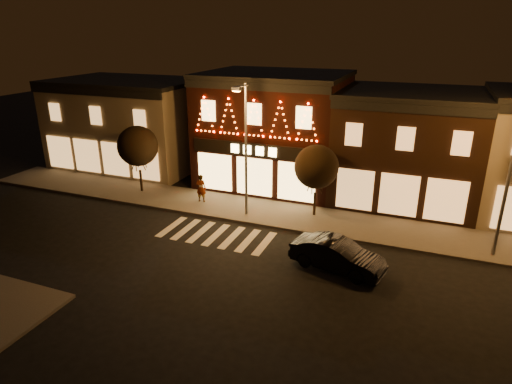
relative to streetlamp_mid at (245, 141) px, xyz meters
The scene contains 11 objects.
ground 8.52m from the streetlamp_mid, 94.97° to the right, with size 120.00×120.00×0.00m, color black.
sidewalk_far 5.18m from the streetlamp_mid, 37.80° to the left, with size 44.00×4.00×0.15m, color #47423D.
building_left 15.39m from the streetlamp_mid, 152.52° to the left, with size 12.20×8.28×7.30m.
building_pulp 7.13m from the streetlamp_mid, 94.87° to the left, with size 10.20×8.34×8.30m.
building_right_a 11.43m from the streetlamp_mid, 38.49° to the left, with size 9.20×8.28×7.50m.
streetlamp_mid is the anchor object (origin of this frame).
streetlamp_right 14.00m from the streetlamp_mid, ahead, with size 0.69×2.02×8.78m.
tree_left 8.98m from the streetlamp_mid, behind, with size 2.85×2.85×4.76m.
tree_right 4.65m from the streetlamp_mid, 22.88° to the left, with size 2.71×2.71×4.53m.
dark_sedan 8.93m from the streetlamp_mid, 32.06° to the right, with size 1.63×4.67×1.54m, color black.
pedestrian 5.44m from the streetlamp_mid, 163.47° to the left, with size 0.70×0.46×1.92m, color gray.
Camera 1 is at (10.64, -16.63, 11.28)m, focal length 30.96 mm.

